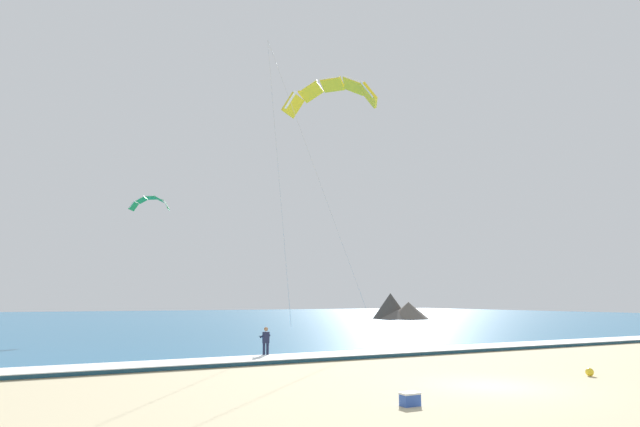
{
  "coord_description": "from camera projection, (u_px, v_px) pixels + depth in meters",
  "views": [
    {
      "loc": [
        -15.21,
        -15.41,
        3.18
      ],
      "look_at": [
        0.07,
        14.0,
        8.43
      ],
      "focal_mm": 30.35,
      "sensor_mm": 36.0,
      "label": 1
    }
  ],
  "objects": [
    {
      "name": "surfboard",
      "position": [
        266.0,
        359.0,
        28.74
      ],
      "size": [
        0.55,
        1.43,
        0.09
      ],
      "color": "yellow",
      "rests_on": "ground"
    },
    {
      "name": "ground_plane",
      "position": [
        493.0,
        386.0,
        19.94
      ],
      "size": [
        200.0,
        200.0,
        0.0
      ],
      "primitive_type": "plane",
      "color": "#C6B78E"
    },
    {
      "name": "cooler_box",
      "position": [
        410.0,
        399.0,
        16.26
      ],
      "size": [
        0.58,
        0.38,
        0.4
      ],
      "color": "#2D51B2",
      "rests_on": "ground"
    },
    {
      "name": "kite_primary",
      "position": [
        331.0,
        92.0,
        42.0
      ],
      "size": [
        10.89,
        10.02,
        19.05
      ],
      "color": "yellow"
    },
    {
      "name": "headland_right",
      "position": [
        399.0,
        310.0,
        81.53
      ],
      "size": [
        8.01,
        8.89,
        4.06
      ],
      "color": "#665B51",
      "rests_on": "ground"
    },
    {
      "name": "sea",
      "position": [
        148.0,
        320.0,
        81.3
      ],
      "size": [
        200.0,
        120.0,
        0.2
      ],
      "primitive_type": "cube",
      "color": "teal",
      "rests_on": "ground"
    },
    {
      "name": "beach_ball",
      "position": [
        590.0,
        372.0,
        22.51
      ],
      "size": [
        0.34,
        0.34,
        0.34
      ],
      "primitive_type": "sphere",
      "color": "yellow",
      "rests_on": "ground"
    },
    {
      "name": "kite_distant",
      "position": [
        150.0,
        202.0,
        54.4
      ],
      "size": [
        3.78,
        3.02,
        1.53
      ],
      "color": "green"
    },
    {
      "name": "kitesurfer",
      "position": [
        266.0,
        341.0,
        28.9
      ],
      "size": [
        0.55,
        0.54,
        1.69
      ],
      "color": "#191E38",
      "rests_on": "ground"
    },
    {
      "name": "surf_foam",
      "position": [
        344.0,
        354.0,
        29.62
      ],
      "size": [
        200.0,
        2.58,
        0.04
      ],
      "primitive_type": "cube",
      "color": "white",
      "rests_on": "sea"
    }
  ]
}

